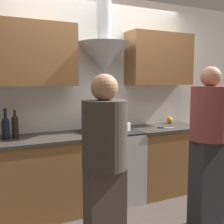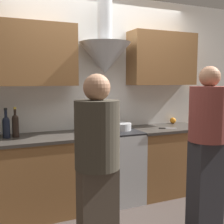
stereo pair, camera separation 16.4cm
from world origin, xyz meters
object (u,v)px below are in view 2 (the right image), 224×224
Objects in this scene: orange_fruit at (173,121)px; person_foreground_left at (97,164)px; wine_bottle_6 at (15,125)px; wine_bottle_5 at (6,126)px; person_foreground_right at (207,142)px; stove_range at (109,166)px; mixing_bowl at (120,127)px; stock_pot at (95,127)px.

person_foreground_left reaches higher than orange_fruit.
orange_fruit is 0.06× the size of person_foreground_left.
wine_bottle_5 is at bearing 179.81° from wine_bottle_6.
person_foreground_right reaches higher than person_foreground_left.
wine_bottle_5 reaches higher than stove_range.
mixing_bowl is 1.14m from person_foreground_right.
stove_range is at bearing -3.92° from wine_bottle_6.
person_foreground_left is (-0.57, -1.13, 0.41)m from stove_range.
person_foreground_right is (0.81, -1.04, -0.05)m from stock_pot.
wine_bottle_6 is 2.18m from orange_fruit.
wine_bottle_5 is at bearing 116.74° from person_foreground_left.
stock_pot is (-0.17, 0.03, 0.50)m from stove_range.
mixing_bowl is 1.38m from person_foreground_left.
wine_bottle_6 is at bearing 147.79° from person_foreground_right.
wine_bottle_6 is 2.03m from person_foreground_right.
person_foreground_right is at bearing -110.65° from orange_fruit.
stock_pot is (0.91, -0.04, -0.08)m from wine_bottle_6.
mixing_bowl is at bearing 114.27° from person_foreground_right.
wine_bottle_6 is 1.25m from mixing_bowl.
stove_range is at bearing -3.62° from wine_bottle_5.
stock_pot is 1.23m from person_foreground_left.
person_foreground_right reaches higher than wine_bottle_5.
wine_bottle_6 is 1.26× the size of stock_pot.
stock_pot is at bearing 127.88° from person_foreground_right.
orange_fruit reaches higher than stove_range.
mixing_bowl is 0.17× the size of person_foreground_right.
stove_range is at bearing 63.31° from person_foreground_left.
wine_bottle_5 reaches higher than stock_pot.
stove_range is at bearing -169.74° from mixing_bowl.
person_foreground_right reaches higher than stock_pot.
mixing_bowl is at bearing 0.11° from stock_pot.
wine_bottle_6 is at bearing 176.08° from stove_range.
stock_pot is (1.00, -0.04, -0.07)m from wine_bottle_5.
mixing_bowl is (1.34, -0.04, -0.09)m from wine_bottle_5.
person_foreground_left is at bearing -174.20° from person_foreground_right.
stock_pot is 0.34m from mixing_bowl.
stove_range is 3.35× the size of stock_pot.
mixing_bowl is at bearing -1.86° from wine_bottle_5.
mixing_bowl and orange_fruit have the same top height.
mixing_bowl is (0.17, 0.03, 0.48)m from stove_range.
orange_fruit is (1.10, 0.21, 0.48)m from stove_range.
wine_bottle_6 is at bearing 113.01° from person_foreground_left.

